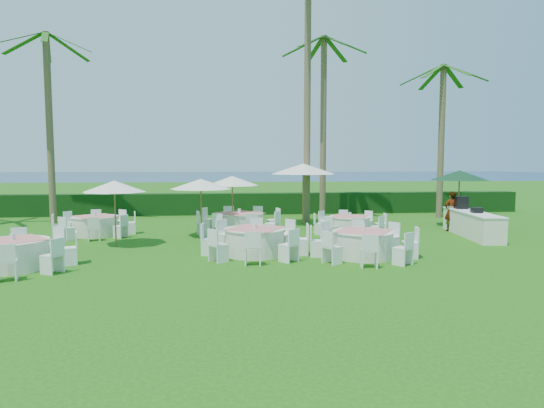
% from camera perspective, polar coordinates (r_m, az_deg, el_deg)
% --- Properties ---
extents(ground, '(120.00, 120.00, 0.00)m').
position_cam_1_polar(ground, '(14.34, -4.33, -6.49)').
color(ground, '#19590F').
rests_on(ground, ground).
extents(hedge, '(34.00, 1.00, 1.20)m').
position_cam_1_polar(hedge, '(26.15, -5.05, 0.04)').
color(hedge, black).
rests_on(hedge, ground).
extents(ocean, '(260.00, 260.00, 0.00)m').
position_cam_1_polar(ocean, '(116.09, -5.71, 3.57)').
color(ocean, '#061743').
rests_on(ocean, ground).
extents(banquet_table_a, '(3.19, 3.19, 0.98)m').
position_cam_1_polar(banquet_table_a, '(14.32, -29.70, -5.42)').
color(banquet_table_a, silver).
rests_on(banquet_table_a, ground).
extents(banquet_table_b, '(3.40, 3.40, 1.02)m').
position_cam_1_polar(banquet_table_b, '(14.39, -2.17, -4.63)').
color(banquet_table_b, silver).
rests_on(banquet_table_b, ground).
extents(banquet_table_c, '(3.28, 3.28, 0.99)m').
position_cam_1_polar(banquet_table_c, '(14.29, 11.37, -4.85)').
color(banquet_table_c, silver).
rests_on(banquet_table_c, ground).
extents(banquet_table_d, '(3.13, 3.13, 0.95)m').
position_cam_1_polar(banquet_table_d, '(19.58, -21.31, -2.50)').
color(banquet_table_d, silver).
rests_on(banquet_table_d, ground).
extents(banquet_table_e, '(3.46, 3.46, 1.04)m').
position_cam_1_polar(banquet_table_e, '(18.71, -4.12, -2.37)').
color(banquet_table_e, silver).
rests_on(banquet_table_e, ground).
extents(banquet_table_f, '(2.96, 2.96, 0.90)m').
position_cam_1_polar(banquet_table_f, '(18.85, 9.73, -2.57)').
color(banquet_table_f, silver).
rests_on(banquet_table_f, ground).
extents(umbrella_a, '(2.17, 2.17, 2.29)m').
position_cam_1_polar(umbrella_a, '(16.62, -19.17, 2.09)').
color(umbrella_a, brown).
rests_on(umbrella_a, ground).
extents(umbrella_b, '(2.38, 2.38, 2.29)m').
position_cam_1_polar(umbrella_b, '(17.86, -8.92, 2.48)').
color(umbrella_b, brown).
rests_on(umbrella_b, ground).
extents(umbrella_c, '(2.25, 2.25, 2.36)m').
position_cam_1_polar(umbrella_c, '(19.48, -5.01, 2.91)').
color(umbrella_c, brown).
rests_on(umbrella_c, ground).
extents(umbrella_d, '(3.06, 3.06, 2.89)m').
position_cam_1_polar(umbrella_d, '(21.44, 3.94, 4.42)').
color(umbrella_d, brown).
rests_on(umbrella_d, ground).
extents(umbrella_green, '(2.59, 2.59, 2.59)m').
position_cam_1_polar(umbrella_green, '(22.17, 22.47, 3.34)').
color(umbrella_green, brown).
rests_on(umbrella_green, ground).
extents(buffet_table, '(1.48, 4.33, 1.51)m').
position_cam_1_polar(buffet_table, '(19.72, 23.74, -2.20)').
color(buffet_table, silver).
rests_on(buffet_table, ground).
extents(staff_person, '(0.66, 0.47, 1.71)m').
position_cam_1_polar(staff_person, '(20.86, 21.55, -0.85)').
color(staff_person, gray).
rests_on(staff_person, ground).
extents(palm_a, '(4.36, 4.27, 9.07)m').
position_cam_1_polar(palm_a, '(24.46, -26.17, 9.52)').
color(palm_a, brown).
rests_on(palm_a, ground).
extents(palm_c, '(4.40, 4.14, 12.63)m').
position_cam_1_polar(palm_c, '(22.82, 4.48, 14.97)').
color(palm_c, brown).
rests_on(palm_c, ground).
extents(palm_d, '(4.31, 4.33, 9.53)m').
position_cam_1_polar(palm_d, '(24.52, 6.46, 10.53)').
color(palm_d, brown).
rests_on(palm_d, ground).
extents(palm_e, '(4.18, 4.39, 8.09)m').
position_cam_1_polar(palm_e, '(25.99, 20.50, 8.30)').
color(palm_e, brown).
rests_on(palm_e, ground).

